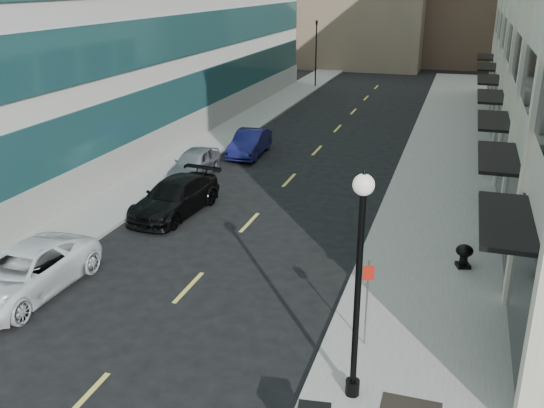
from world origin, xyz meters
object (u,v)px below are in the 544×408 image
Objects in this scene: car_silver_sedan at (195,163)px; lamppost at (359,269)px; car_blue_sedan at (250,143)px; sign_post at (367,291)px; traffic_signal at (317,25)px; car_black_pickup at (175,197)px; urn_planter at (464,254)px; car_white_van at (24,273)px.

lamppost reaches higher than car_silver_sedan.
lamppost reaches higher than car_blue_sedan.
sign_post is (10.91, -12.88, 1.04)m from car_silver_sedan.
car_silver_sedan is (0.70, -28.89, -4.99)m from traffic_signal.
car_blue_sedan is (2.03, -24.20, -4.99)m from traffic_signal.
car_black_pickup is (2.10, -34.00, -4.96)m from traffic_signal.
car_silver_sedan is at bearing 152.05° from urn_planter.
car_white_van is 13.11m from car_silver_sedan.
urn_planter is (12.00, -2.00, -0.11)m from car_black_pickup.
car_black_pickup is 5.30m from car_silver_sedan.
lamppost is (11.69, -44.00, -2.22)m from traffic_signal.
car_blue_sedan is at bearing -85.19° from traffic_signal.
sign_post is at bearing -33.54° from car_black_pickup.
car_blue_sedan is (1.33, 17.80, -0.04)m from car_white_van.
car_black_pickup is at bearing 81.74° from car_white_van.
sign_post is 3.06× the size of urn_planter.
lamppost reaches higher than car_white_van.
sign_post is at bearing -64.21° from car_blue_sedan.
car_silver_sedan is (-1.40, 5.11, -0.03)m from car_black_pickup.
car_silver_sedan is 0.97× the size of car_blue_sedan.
car_silver_sedan is 4.88m from car_blue_sedan.
car_blue_sedan reaches higher than urn_planter.
lamppost is (9.59, -10.00, 2.73)m from car_black_pickup.
car_black_pickup is 14.12m from lamppost.
lamppost reaches higher than car_black_pickup.
car_black_pickup is at bearing -77.81° from car_silver_sedan.
sign_post reaches higher than car_white_van.
car_white_van reaches higher than urn_planter.
traffic_signal is at bearing 88.95° from sign_post.
car_silver_sedan reaches higher than car_blue_sedan.
car_white_van is 1.05× the size of car_black_pickup.
car_blue_sedan is 16.88m from urn_planter.
lamppost is 6.86× the size of urn_planter.
car_white_van is 2.17× the size of sign_post.
car_blue_sedan is at bearing 102.01° from sign_post.
urn_planter is (2.49, 5.77, -1.12)m from sign_post.
lamppost is 2.24× the size of sign_post.
urn_planter is at bearing 50.11° from sign_post.
car_white_van reaches higher than car_black_pickup.
car_silver_sedan is 16.91m from sign_post.
urn_planter is at bearing -31.07° from car_silver_sedan.
sign_post is at bearing 2.89° from car_white_van.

